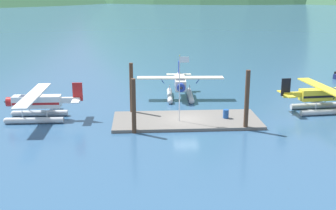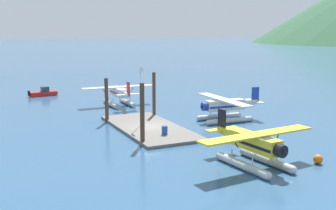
{
  "view_description": "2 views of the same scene",
  "coord_description": "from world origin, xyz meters",
  "px_view_note": "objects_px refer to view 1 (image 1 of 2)",
  "views": [
    {
      "loc": [
        -4.62,
        -41.25,
        13.18
      ],
      "look_at": [
        -1.77,
        1.32,
        1.43
      ],
      "focal_mm": 46.04,
      "sensor_mm": 36.0,
      "label": 1
    },
    {
      "loc": [
        39.38,
        -16.34,
        10.3
      ],
      "look_at": [
        -1.21,
        2.89,
        2.22
      ],
      "focal_mm": 43.15,
      "sensor_mm": 36.0,
      "label": 2
    }
  ],
  "objects_px": {
    "fuel_drum": "(226,114)",
    "seaplane_white_port_fwd": "(37,105)",
    "mooring_buoy": "(317,97)",
    "seaplane_cream_bow_centre": "(180,86)",
    "flagpole": "(181,81)",
    "seaplane_yellow_stbd_fwd": "(322,98)"
  },
  "relations": [
    {
      "from": "fuel_drum",
      "to": "seaplane_cream_bow_centre",
      "type": "relative_size",
      "value": 0.08
    },
    {
      "from": "seaplane_yellow_stbd_fwd",
      "to": "seaplane_white_port_fwd",
      "type": "relative_size",
      "value": 1.01
    },
    {
      "from": "flagpole",
      "to": "seaplane_yellow_stbd_fwd",
      "type": "distance_m",
      "value": 16.25
    },
    {
      "from": "mooring_buoy",
      "to": "seaplane_cream_bow_centre",
      "type": "bearing_deg",
      "value": 173.25
    },
    {
      "from": "mooring_buoy",
      "to": "flagpole",
      "type": "bearing_deg",
      "value": -154.56
    },
    {
      "from": "fuel_drum",
      "to": "mooring_buoy",
      "type": "xyz_separation_m",
      "value": [
        12.64,
        7.59,
        -0.36
      ]
    },
    {
      "from": "seaplane_yellow_stbd_fwd",
      "to": "seaplane_cream_bow_centre",
      "type": "bearing_deg",
      "value": 154.89
    },
    {
      "from": "seaplane_white_port_fwd",
      "to": "flagpole",
      "type": "bearing_deg",
      "value": -9.09
    },
    {
      "from": "fuel_drum",
      "to": "seaplane_white_port_fwd",
      "type": "distance_m",
      "value": 19.24
    },
    {
      "from": "seaplane_yellow_stbd_fwd",
      "to": "seaplane_cream_bow_centre",
      "type": "height_order",
      "value": "same"
    },
    {
      "from": "fuel_drum",
      "to": "seaplane_yellow_stbd_fwd",
      "type": "relative_size",
      "value": 0.08
    },
    {
      "from": "flagpole",
      "to": "seaplane_white_port_fwd",
      "type": "xyz_separation_m",
      "value": [
        -14.46,
        2.31,
        -2.79
      ]
    },
    {
      "from": "flagpole",
      "to": "seaplane_white_port_fwd",
      "type": "bearing_deg",
      "value": 170.91
    },
    {
      "from": "fuel_drum",
      "to": "mooring_buoy",
      "type": "distance_m",
      "value": 14.75
    },
    {
      "from": "seaplane_yellow_stbd_fwd",
      "to": "seaplane_white_port_fwd",
      "type": "xyz_separation_m",
      "value": [
        -30.13,
        -0.96,
        0.0
      ]
    },
    {
      "from": "flagpole",
      "to": "seaplane_cream_bow_centre",
      "type": "bearing_deg",
      "value": 84.86
    },
    {
      "from": "fuel_drum",
      "to": "mooring_buoy",
      "type": "bearing_deg",
      "value": 30.98
    },
    {
      "from": "fuel_drum",
      "to": "seaplane_white_port_fwd",
      "type": "bearing_deg",
      "value": 175.04
    },
    {
      "from": "seaplane_cream_bow_centre",
      "to": "seaplane_white_port_fwd",
      "type": "xyz_separation_m",
      "value": [
        -15.38,
        -7.87,
        0.0
      ]
    },
    {
      "from": "mooring_buoy",
      "to": "fuel_drum",
      "type": "bearing_deg",
      "value": -149.02
    },
    {
      "from": "mooring_buoy",
      "to": "seaplane_white_port_fwd",
      "type": "distance_m",
      "value": 32.37
    },
    {
      "from": "fuel_drum",
      "to": "seaplane_cream_bow_centre",
      "type": "xyz_separation_m",
      "value": [
        -3.77,
        9.53,
        0.84
      ]
    }
  ]
}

